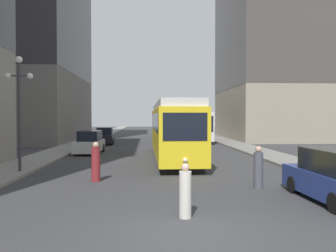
# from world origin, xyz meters

# --- Properties ---
(ground_plane) EXTENTS (200.00, 200.00, 0.00)m
(ground_plane) POSITION_xyz_m (0.00, 0.00, 0.00)
(ground_plane) COLOR #38383A
(sidewalk_left) EXTENTS (2.73, 120.00, 0.15)m
(sidewalk_left) POSITION_xyz_m (-8.24, 40.00, 0.07)
(sidewalk_left) COLOR gray
(sidewalk_left) RESTS_ON ground
(sidewalk_right) EXTENTS (2.73, 120.00, 0.15)m
(sidewalk_right) POSITION_xyz_m (8.24, 40.00, 0.07)
(sidewalk_right) COLOR gray
(sidewalk_right) RESTS_ON ground
(streetcar) EXTENTS (2.78, 15.07, 3.89)m
(streetcar) POSITION_xyz_m (0.88, 15.88, 2.10)
(streetcar) COLOR black
(streetcar) RESTS_ON ground
(transit_bus) EXTENTS (2.98, 12.19, 3.45)m
(transit_bus) POSITION_xyz_m (4.55, 33.41, 1.95)
(transit_bus) COLOR black
(transit_bus) RESTS_ON ground
(parked_car_left_near) EXTENTS (2.09, 4.82, 1.82)m
(parked_car_left_near) POSITION_xyz_m (-5.58, 29.63, 0.84)
(parked_car_left_near) COLOR black
(parked_car_left_near) RESTS_ON ground
(parked_car_left_mid) EXTENTS (1.97, 4.82, 1.82)m
(parked_car_left_mid) POSITION_xyz_m (-5.58, 19.86, 0.84)
(parked_car_left_mid) COLOR black
(parked_car_left_mid) RESTS_ON ground
(parked_car_right_far) EXTENTS (1.98, 4.76, 1.82)m
(parked_car_right_far) POSITION_xyz_m (5.58, 2.95, 0.84)
(parked_car_right_far) COLOR black
(parked_car_right_far) RESTS_ON ground
(pedestrian_crossing_near) EXTENTS (0.40, 0.40, 1.79)m
(pedestrian_crossing_near) POSITION_xyz_m (-3.23, 7.29, 0.84)
(pedestrian_crossing_near) COLOR maroon
(pedestrian_crossing_near) RESTS_ON ground
(pedestrian_crossing_far) EXTENTS (0.35, 0.35, 1.58)m
(pedestrian_crossing_far) POSITION_xyz_m (0.21, 1.33, 0.74)
(pedestrian_crossing_far) COLOR beige
(pedestrian_crossing_far) RESTS_ON ground
(pedestrian_on_sidewalk) EXTENTS (0.39, 0.39, 1.73)m
(pedestrian_on_sidewalk) POSITION_xyz_m (3.67, 5.44, 0.80)
(pedestrian_on_sidewalk) COLOR #4C4C56
(pedestrian_on_sidewalk) RESTS_ON ground
(lamp_post_left_near) EXTENTS (1.41, 0.36, 5.89)m
(lamp_post_left_near) POSITION_xyz_m (-7.48, 9.72, 3.99)
(lamp_post_left_near) COLOR #333338
(lamp_post_left_near) RESTS_ON sidewalk_left
(building_left_midblock) EXTENTS (16.19, 21.02, 32.47)m
(building_left_midblock) POSITION_xyz_m (-17.40, 35.82, 16.75)
(building_left_midblock) COLOR slate
(building_left_midblock) RESTS_ON ground
(building_right_corner) EXTENTS (13.58, 17.94, 27.03)m
(building_right_corner) POSITION_xyz_m (16.10, 37.14, 13.93)
(building_right_corner) COLOR gray
(building_right_corner) RESTS_ON ground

